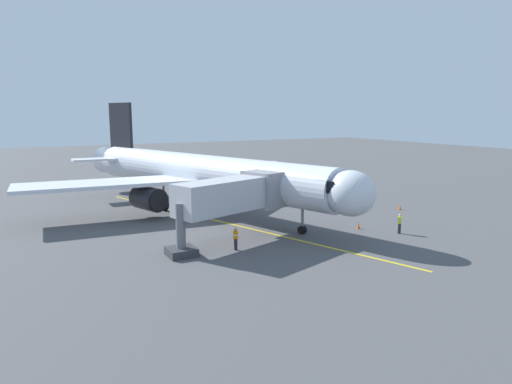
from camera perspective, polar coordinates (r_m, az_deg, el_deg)
ground_plane at (r=49.58m, az=-6.27°, el=-2.33°), size 220.00×220.00×0.00m
apron_lead_in_line at (r=44.19m, az=-3.79°, el=-3.77°), size 12.39×38.18×0.01m
airplane at (r=49.12m, az=-7.01°, el=2.28°), size 33.16×39.37×11.50m
jet_bridge at (r=37.28m, az=-2.37°, el=-0.39°), size 11.39×5.93×5.40m
ground_crew_marshaller at (r=35.33m, az=-2.50°, el=-5.74°), size 0.47×0.40×1.71m
ground_crew_wing_walker at (r=41.90m, az=17.17°, el=-3.70°), size 0.47×0.43×1.71m
belt_loader_near_nose at (r=62.66m, az=4.29°, el=0.89°), size 1.69×4.65×2.32m
safety_cone_nose_left at (r=52.22m, az=17.20°, el=-1.79°), size 0.32×0.32×0.55m
safety_cone_nose_right at (r=42.83m, az=12.43°, el=-4.05°), size 0.32×0.32×0.55m
safety_cone_wing_port at (r=52.67m, az=13.69°, el=-1.54°), size 0.32×0.32×0.55m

